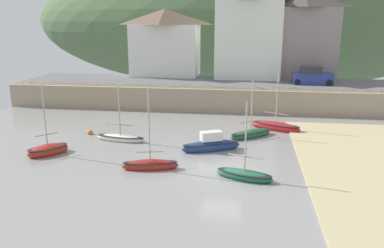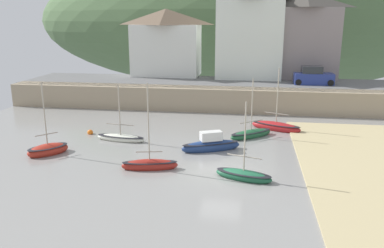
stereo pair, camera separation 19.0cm
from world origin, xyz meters
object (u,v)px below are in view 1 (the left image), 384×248
Objects in this scene: sailboat_tall_mast at (121,138)px; rowboat_small_beached at (275,126)px; waterfront_building_centre at (249,27)px; parked_car_near_slipway at (312,77)px; sailboat_nearest_shore at (211,145)px; sailboat_white_hull at (251,134)px; fishing_boat_green at (244,175)px; motorboat_with_cabin at (48,150)px; waterfront_building_right at (302,36)px; mooring_buoy at (90,133)px; sailboat_blue_trim at (150,165)px; waterfront_building_left at (165,42)px.

rowboat_small_beached is at bearing 30.01° from sailboat_tall_mast.
waterfront_building_centre is at bearing 72.00° from sailboat_tall_mast.
sailboat_tall_mast is 1.13× the size of parked_car_near_slipway.
sailboat_nearest_shore is at bearing -104.27° from rowboat_small_beached.
sailboat_nearest_shore is at bearing -166.60° from sailboat_white_hull.
fishing_boat_green is at bearing -24.81° from sailboat_tall_mast.
waterfront_building_centre reaches higher than sailboat_tall_mast.
sailboat_tall_mast is at bearing -5.30° from motorboat_with_cabin.
fishing_boat_green is at bearing -131.98° from sailboat_white_hull.
mooring_buoy is (-18.89, -18.30, -7.20)m from waterfront_building_right.
waterfront_building_centre reaches higher than parked_car_near_slipway.
sailboat_blue_trim is 12.31× the size of mooring_buoy.
rowboat_small_beached is at bearing -103.61° from waterfront_building_right.
fishing_boat_green is 1.18× the size of parked_car_near_slipway.
rowboat_small_beached is at bearing -19.93° from motorboat_with_cabin.
parked_car_near_slipway is (6.44, 12.70, 2.94)m from sailboat_white_hull.
sailboat_blue_trim is at bearing -47.81° from sailboat_tall_mast.
waterfront_building_right reaches higher than mooring_buoy.
waterfront_building_centre is at bearing 52.37° from sailboat_white_hull.
rowboat_small_beached is at bearing 94.56° from fishing_boat_green.
sailboat_white_hull is at bearing -88.19° from waterfront_building_centre.
mooring_buoy is at bearing 31.05° from motorboat_with_cabin.
sailboat_white_hull is (10.57, -17.20, -6.20)m from waterfront_building_left.
waterfront_building_right is at bearing 98.10° from parked_car_near_slipway.
waterfront_building_left is 0.86× the size of waterfront_building_right.
rowboat_small_beached is at bearing 39.48° from sailboat_blue_trim.
waterfront_building_left is 1.87× the size of sailboat_nearest_shore.
sailboat_nearest_shore is (3.49, 4.22, 0.10)m from sailboat_blue_trim.
waterfront_building_centre is 24.67× the size of mooring_buoy.
rowboat_small_beached is 13.47m from sailboat_blue_trim.
waterfront_building_right is (16.24, 0.00, 0.87)m from waterfront_building_left.
waterfront_building_left reaches higher than sailboat_blue_trim.
sailboat_white_hull reaches higher than parked_car_near_slipway.
waterfront_building_right is at bearing 59.20° from sailboat_tall_mast.
motorboat_with_cabin is at bearing 155.89° from sailboat_blue_trim.
sailboat_blue_trim reaches higher than sailboat_tall_mast.
waterfront_building_centre is 27.06m from sailboat_blue_trim.
mooring_buoy is at bearing -98.24° from waterfront_building_left.
waterfront_building_centre reaches higher than sailboat_blue_trim.
waterfront_building_right reaches higher than waterfront_building_left.
waterfront_building_centre is 18.96m from sailboat_white_hull.
rowboat_small_beached reaches higher than sailboat_white_hull.
sailboat_nearest_shore is (-2.32, -20.98, -7.83)m from waterfront_building_centre.
parked_car_near_slipway is at bearing -80.41° from waterfront_building_right.
sailboat_white_hull is 1.11× the size of sailboat_nearest_shore.
waterfront_building_left is 23.16m from sailboat_nearest_shore.
sailboat_blue_trim is (-12.03, -25.21, -7.04)m from waterfront_building_right.
sailboat_tall_mast is 0.96× the size of fishing_boat_green.
fishing_boat_green is 10.45× the size of mooring_buoy.
waterfront_building_centre is 2.36× the size of fishing_boat_green.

